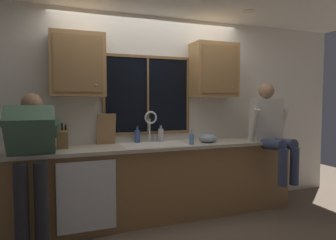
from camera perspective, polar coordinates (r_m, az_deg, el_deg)
The scene contains 23 objects.
back_wall at distance 4.03m, azimuth -3.47°, elevation 1.13°, with size 5.95×0.12×2.55m, color silver.
ceiling_downlight_right at distance 4.05m, azimuth 14.92°, elevation 19.19°, with size 0.14×0.14×0.01m, color #FFEAB2.
window_glass at distance 3.95m, azimuth -3.85°, elevation 4.71°, with size 1.10×0.02×0.95m, color black.
window_frame_top at distance 3.98m, azimuth -3.84°, elevation 11.83°, with size 1.17×0.02×0.04m, color brown.
window_frame_bottom at distance 3.96m, azimuth -3.78°, elevation -2.43°, with size 1.17×0.02×0.04m, color brown.
window_frame_left at distance 3.81m, azimuth -12.03°, elevation 4.67°, with size 0.04×0.02×0.95m, color brown.
window_frame_right at distance 4.14m, azimuth 3.76°, elevation 4.66°, with size 0.04×0.02×0.95m, color brown.
window_mullion_center at distance 3.93m, azimuth -3.80°, elevation 4.71°, with size 0.02×0.02×0.95m, color brown.
lower_cabinet_run at distance 3.83m, azimuth -1.85°, elevation -11.68°, with size 3.55×0.58×0.88m, color olive.
countertop at distance 3.71m, azimuth -1.77°, elevation -4.90°, with size 3.61×0.62×0.04m, color beige.
dishwasher_front at distance 3.34m, azimuth -15.04°, elevation -13.79°, with size 0.60×0.02×0.74m, color white.
upper_cabinet_left at distance 3.65m, azimuth -16.72°, elevation 9.91°, with size 0.61×0.36×0.72m.
upper_cabinet_right at distance 4.16m, azimuth 8.67°, elevation 9.25°, with size 0.61×0.36×0.72m.
sink at distance 3.72m, azimuth -2.50°, elevation -6.10°, with size 0.80×0.46×0.21m.
faucet at distance 3.85m, azimuth -3.24°, elevation -0.50°, with size 0.18×0.09×0.40m.
person_standing at distance 3.23m, azimuth -24.39°, elevation -5.59°, with size 0.53×0.70×1.53m.
person_sitting_on_counter at distance 4.18m, azimuth 18.83°, elevation -1.32°, with size 0.54×0.62×1.26m.
knife_block at distance 3.57m, azimuth -19.34°, elevation -3.38°, with size 0.12×0.18×0.32m.
cutting_board at distance 3.76m, azimuth -11.57°, elevation -1.69°, with size 0.22×0.02×0.38m, color #997047.
mixing_bowl at distance 3.91m, azimuth 7.56°, elevation -3.42°, with size 0.24×0.24×0.12m, color #8C99A8.
soap_dispenser at distance 3.66m, azimuth 4.50°, elevation -3.61°, with size 0.06×0.07×0.18m.
bottle_green_glass at distance 3.91m, azimuth -1.37°, elevation -2.81°, with size 0.07×0.07×0.22m.
bottle_tall_clear at distance 3.85m, azimuth -5.85°, elevation -3.01°, with size 0.07×0.07×0.21m.
Camera 1 is at (-1.18, -3.79, 1.46)m, focal length 32.28 mm.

